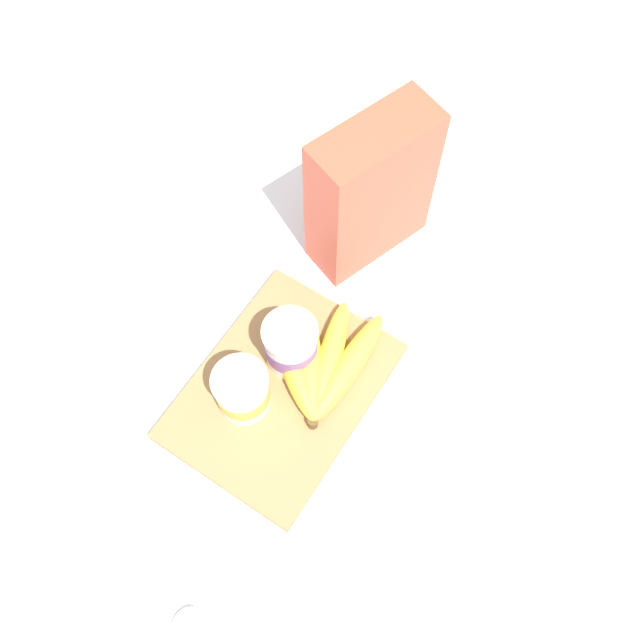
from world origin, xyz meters
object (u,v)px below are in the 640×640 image
at_px(cutting_board, 282,391).
at_px(banana_bunch, 320,365).
at_px(yogurt_cup_back, 291,345).
at_px(cereal_box, 371,192).
at_px(spoon, 199,602).
at_px(yogurt_cup_front, 242,391).

distance_m(cutting_board, banana_bunch, 0.07).
relative_size(cutting_board, yogurt_cup_back, 3.44).
bearing_deg(yogurt_cup_back, cereal_box, 4.68).
bearing_deg(cereal_box, spoon, -150.08).
height_order(cutting_board, cereal_box, cereal_box).
bearing_deg(banana_bunch, yogurt_cup_front, 147.43).
bearing_deg(cereal_box, banana_bunch, -145.14).
xyz_separation_m(cutting_board, yogurt_cup_front, (-0.04, 0.03, 0.05)).
relative_size(cutting_board, cereal_box, 1.21).
bearing_deg(banana_bunch, cereal_box, 15.38).
distance_m(yogurt_cup_back, spoon, 0.34).
xyz_separation_m(cereal_box, spoon, (-0.56, -0.10, -0.12)).
xyz_separation_m(cutting_board, spoon, (-0.28, -0.07, -0.00)).
distance_m(cereal_box, yogurt_cup_back, 0.24).
xyz_separation_m(cutting_board, banana_bunch, (0.05, -0.03, 0.03)).
xyz_separation_m(cereal_box, yogurt_cup_front, (-0.32, -0.00, -0.07)).
bearing_deg(cutting_board, spoon, -166.08).
height_order(cutting_board, yogurt_cup_back, yogurt_cup_back).
bearing_deg(yogurt_cup_back, spoon, -165.64).
relative_size(cutting_board, spoon, 2.26).
height_order(cereal_box, yogurt_cup_front, cereal_box).
relative_size(yogurt_cup_back, banana_bunch, 0.46).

